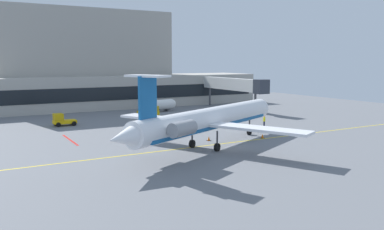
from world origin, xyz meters
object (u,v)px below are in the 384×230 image
Objects in this scene: regional_jet at (208,120)px; baggage_tug at (150,112)px; fuel_tank at (161,105)px; pushback_tractor at (62,120)px; marshaller at (264,121)px.

regional_jet is 6.89× the size of baggage_tug.
fuel_tank is at bearing 73.48° from regional_jet.
baggage_tug reaches higher than pushback_tractor.
fuel_tank is 25.26m from marshaller.
baggage_tug reaches higher than marshaller.
regional_jet is 17.56m from marshaller.
marshaller is at bearing -31.79° from pushback_tractor.
regional_jet is 4.36× the size of fuel_tank.
marshaller is at bearing -61.39° from baggage_tug.
baggage_tug is 0.63× the size of fuel_tank.
baggage_tug is at bearing -131.06° from fuel_tank.
regional_jet reaches higher than pushback_tractor.
pushback_tractor is 22.42m from fuel_tank.
regional_jet is 34.65m from fuel_tank.
regional_jet reaches higher than fuel_tank.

